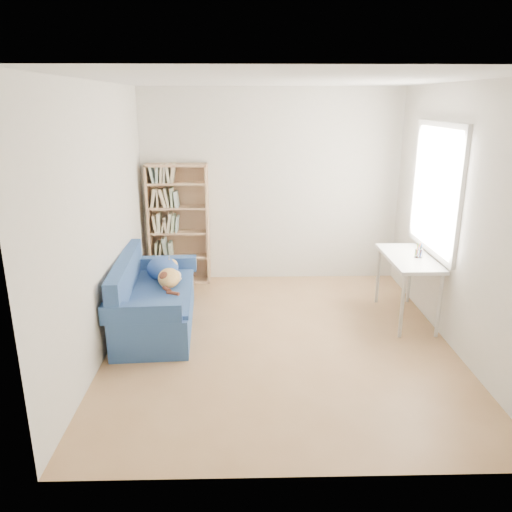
% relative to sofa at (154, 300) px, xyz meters
% --- Properties ---
extents(ground, '(4.00, 4.00, 0.00)m').
position_rel_sofa_xyz_m(ground, '(1.38, -0.40, -0.31)').
color(ground, '#956B43').
rests_on(ground, ground).
extents(room_shell, '(3.54, 4.04, 2.62)m').
position_rel_sofa_xyz_m(room_shell, '(1.48, -0.37, 1.32)').
color(room_shell, silver).
rests_on(room_shell, ground).
extents(sofa, '(0.87, 1.67, 0.80)m').
position_rel_sofa_xyz_m(sofa, '(0.00, 0.00, 0.00)').
color(sofa, navy).
rests_on(sofa, ground).
extents(bookshelf, '(0.82, 0.25, 1.63)m').
position_rel_sofa_xyz_m(bookshelf, '(0.12, 1.46, 0.44)').
color(bookshelf, tan).
rests_on(bookshelf, ground).
extents(desk, '(0.49, 1.07, 0.75)m').
position_rel_sofa_xyz_m(desk, '(2.86, 0.14, 0.35)').
color(desk, white).
rests_on(desk, ground).
extents(pen_cup, '(0.09, 0.09, 0.17)m').
position_rel_sofa_xyz_m(pen_cup, '(2.95, 0.11, 0.50)').
color(pen_cup, white).
rests_on(pen_cup, desk).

